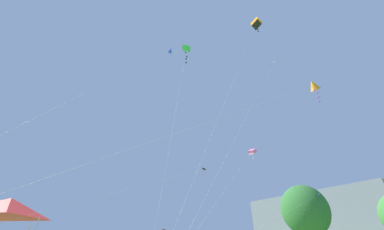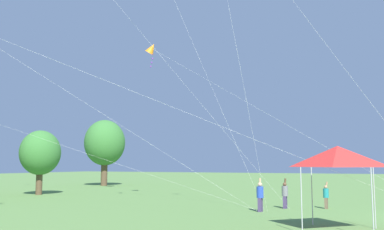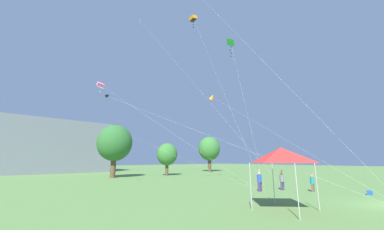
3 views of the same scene
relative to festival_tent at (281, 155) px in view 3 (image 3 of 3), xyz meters
name	(u,v)px [view 3 (image 3 of 3)]	position (x,y,z in m)	size (l,w,h in m)	color
distant_building	(44,146)	(-5.96, 52.34, 2.66)	(27.33, 9.46, 11.84)	slate
tree_far_right	(167,154)	(11.25, 28.38, 0.71)	(4.07, 3.67, 6.15)	brown
tree_far_centre	(115,143)	(1.45, 30.11, 2.53)	(5.94, 5.34, 8.96)	brown
tree_far_left	(209,149)	(28.00, 33.08, 2.51)	(5.91, 5.32, 8.92)	brown
festival_tent	(281,155)	(0.00, 0.00, 0.00)	(3.10, 3.10, 3.73)	#B7B7BC
cooler_box	(370,193)	(11.15, -2.14, -3.08)	(0.50, 0.33, 0.35)	blue
person_teal_shirt	(312,182)	(9.45, 1.78, -2.41)	(0.36, 0.36, 1.76)	brown
person_grey_shirt	(282,180)	(8.48, 4.28, -2.30)	(0.40, 0.40, 1.97)	#473860
person_blue_shirt	(259,181)	(5.91, 5.25, -2.26)	(0.42, 0.42, 2.05)	#473860
kite_white_delta_1	(144,25)	(4.06, 26.86, 24.87)	(4.89, 24.44, 29.83)	silver
kite_orange_diamond_2	(212,97)	(11.21, 16.12, 9.59)	(7.64, 22.11, 13.55)	silver
kite_blue_delta_3	(130,136)	(3.70, 29.17, 3.78)	(2.58, 24.78, 7.49)	silver
kite_green_delta_4	(231,44)	(5.26, 7.51, 12.95)	(1.53, 2.99, 16.78)	silver
kite_black_delta_5	(114,99)	(-4.26, 17.10, 6.55)	(8.31, 24.26, 10.49)	silver
kite_pink_box_6	(101,85)	(-2.79, 26.88, 11.16)	(9.45, 21.96, 15.03)	silver
kite_orange_box_7	(193,19)	(7.66, 16.70, 22.46)	(1.95, 12.18, 26.35)	silver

